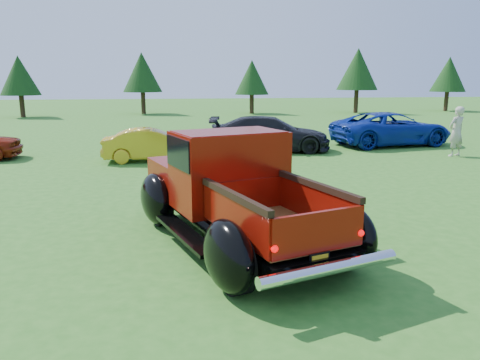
{
  "coord_description": "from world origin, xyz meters",
  "views": [
    {
      "loc": [
        -0.85,
        -9.17,
        2.95
      ],
      "look_at": [
        0.55,
        0.2,
        0.87
      ],
      "focal_mm": 35.0,
      "sensor_mm": 36.0,
      "label": 1
    }
  ],
  "objects_px": {
    "show_car_grey": "(270,134)",
    "spectator": "(456,132)",
    "tree_west": "(19,76)",
    "tree_far_east": "(449,74)",
    "show_car_yellow": "(153,145)",
    "tree_mid_right": "(252,78)",
    "pickup_truck": "(229,188)",
    "tree_mid_left": "(142,72)",
    "show_car_blue": "(391,129)",
    "tree_east": "(358,69)"
  },
  "relations": [
    {
      "from": "show_car_grey",
      "to": "spectator",
      "type": "height_order",
      "value": "spectator"
    },
    {
      "from": "tree_west",
      "to": "tree_far_east",
      "type": "distance_m",
      "value": 36.03
    },
    {
      "from": "show_car_yellow",
      "to": "tree_mid_right",
      "type": "bearing_deg",
      "value": -21.16
    },
    {
      "from": "pickup_truck",
      "to": "show_car_grey",
      "type": "relative_size",
      "value": 1.18
    },
    {
      "from": "tree_mid_right",
      "to": "show_car_grey",
      "type": "height_order",
      "value": "tree_mid_right"
    },
    {
      "from": "spectator",
      "to": "tree_mid_left",
      "type": "bearing_deg",
      "value": -79.1
    },
    {
      "from": "show_car_yellow",
      "to": "show_car_blue",
      "type": "bearing_deg",
      "value": -78.97
    },
    {
      "from": "tree_far_east",
      "to": "show_car_yellow",
      "type": "relative_size",
      "value": 1.35
    },
    {
      "from": "pickup_truck",
      "to": "tree_west",
      "type": "bearing_deg",
      "value": 94.41
    },
    {
      "from": "show_car_grey",
      "to": "spectator",
      "type": "bearing_deg",
      "value": -99.76
    },
    {
      "from": "show_car_grey",
      "to": "tree_mid_right",
      "type": "bearing_deg",
      "value": 1.76
    },
    {
      "from": "tree_mid_right",
      "to": "tree_far_east",
      "type": "xyz_separation_m",
      "value": [
        18.0,
        0.5,
        0.27
      ]
    },
    {
      "from": "tree_west",
      "to": "spectator",
      "type": "bearing_deg",
      "value": -44.93
    },
    {
      "from": "tree_east",
      "to": "tree_far_east",
      "type": "height_order",
      "value": "tree_east"
    },
    {
      "from": "tree_mid_left",
      "to": "tree_mid_right",
      "type": "height_order",
      "value": "tree_mid_left"
    },
    {
      "from": "show_car_yellow",
      "to": "spectator",
      "type": "xyz_separation_m",
      "value": [
        11.41,
        -0.71,
        0.36
      ]
    },
    {
      "from": "tree_mid_left",
      "to": "tree_east",
      "type": "distance_m",
      "value": 18.06
    },
    {
      "from": "tree_east",
      "to": "spectator",
      "type": "distance_m",
      "value": 23.09
    },
    {
      "from": "tree_east",
      "to": "spectator",
      "type": "bearing_deg",
      "value": -102.84
    },
    {
      "from": "tree_east",
      "to": "pickup_truck",
      "type": "distance_m",
      "value": 33.86
    },
    {
      "from": "pickup_truck",
      "to": "show_car_grey",
      "type": "bearing_deg",
      "value": 56.06
    },
    {
      "from": "tree_west",
      "to": "spectator",
      "type": "relative_size",
      "value": 2.43
    },
    {
      "from": "tree_west",
      "to": "pickup_truck",
      "type": "height_order",
      "value": "tree_west"
    },
    {
      "from": "tree_mid_right",
      "to": "pickup_truck",
      "type": "xyz_separation_m",
      "value": [
        -5.81,
        -30.83,
        -2.02
      ]
    },
    {
      "from": "show_car_yellow",
      "to": "show_car_blue",
      "type": "relative_size",
      "value": 0.67
    },
    {
      "from": "tree_mid_right",
      "to": "show_car_grey",
      "type": "relative_size",
      "value": 0.9
    },
    {
      "from": "tree_mid_left",
      "to": "tree_far_east",
      "type": "height_order",
      "value": "tree_mid_left"
    },
    {
      "from": "show_car_grey",
      "to": "spectator",
      "type": "xyz_separation_m",
      "value": [
        6.73,
        -2.36,
        0.24
      ]
    },
    {
      "from": "show_car_grey",
      "to": "spectator",
      "type": "distance_m",
      "value": 7.14
    },
    {
      "from": "tree_mid_left",
      "to": "show_car_yellow",
      "type": "relative_size",
      "value": 1.41
    },
    {
      "from": "tree_mid_left",
      "to": "show_car_yellow",
      "type": "distance_m",
      "value": 23.37
    },
    {
      "from": "tree_west",
      "to": "tree_east",
      "type": "height_order",
      "value": "tree_east"
    },
    {
      "from": "tree_mid_right",
      "to": "tree_far_east",
      "type": "relative_size",
      "value": 0.92
    },
    {
      "from": "pickup_truck",
      "to": "spectator",
      "type": "distance_m",
      "value": 12.57
    },
    {
      "from": "tree_mid_left",
      "to": "show_car_blue",
      "type": "bearing_deg",
      "value": -60.17
    },
    {
      "from": "tree_mid_left",
      "to": "show_car_grey",
      "type": "height_order",
      "value": "tree_mid_left"
    },
    {
      "from": "pickup_truck",
      "to": "spectator",
      "type": "xyz_separation_m",
      "value": [
        9.72,
        7.97,
        -0.01
      ]
    },
    {
      "from": "tree_east",
      "to": "tree_far_east",
      "type": "distance_m",
      "value": 9.06
    },
    {
      "from": "tree_far_east",
      "to": "spectator",
      "type": "xyz_separation_m",
      "value": [
        -14.09,
        -23.35,
        -2.3
      ]
    },
    {
      "from": "tree_west",
      "to": "tree_mid_left",
      "type": "distance_m",
      "value": 9.22
    },
    {
      "from": "pickup_truck",
      "to": "show_car_blue",
      "type": "distance_m",
      "value": 14.13
    },
    {
      "from": "tree_east",
      "to": "tree_far_east",
      "type": "xyz_separation_m",
      "value": [
        9.0,
        1.0,
        -0.41
      ]
    },
    {
      "from": "tree_mid_right",
      "to": "show_car_blue",
      "type": "bearing_deg",
      "value": -81.76
    },
    {
      "from": "show_car_yellow",
      "to": "show_car_grey",
      "type": "height_order",
      "value": "show_car_grey"
    },
    {
      "from": "show_car_grey",
      "to": "show_car_blue",
      "type": "distance_m",
      "value": 5.73
    },
    {
      "from": "tree_east",
      "to": "show_car_grey",
      "type": "xyz_separation_m",
      "value": [
        -11.82,
        -19.99,
        -2.95
      ]
    },
    {
      "from": "pickup_truck",
      "to": "tree_mid_right",
      "type": "bearing_deg",
      "value": 61.51
    },
    {
      "from": "show_car_yellow",
      "to": "spectator",
      "type": "relative_size",
      "value": 1.87
    },
    {
      "from": "tree_east",
      "to": "pickup_truck",
      "type": "height_order",
      "value": "tree_east"
    },
    {
      "from": "tree_far_east",
      "to": "show_car_blue",
      "type": "relative_size",
      "value": 0.91
    }
  ]
}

